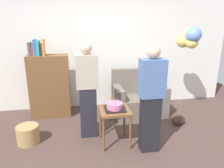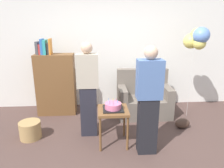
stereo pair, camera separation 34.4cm
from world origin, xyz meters
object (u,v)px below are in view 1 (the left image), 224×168
Objects in this scene: couch at (138,98)px; bookshelf at (49,85)px; person_holding_cake at (151,100)px; balloon_bunch at (189,38)px; side_table at (115,115)px; handbag at (178,120)px; person_blowing_candles at (88,90)px; birthday_cake at (115,106)px; wicker_basket at (28,134)px.

bookshelf is at bearing 174.30° from couch.
couch is 1.91m from bookshelf.
person_holding_cake is 0.88× the size of balloon_bunch.
side_table is at bearing -7.79° from person_holding_cake.
handbag is (0.84, 0.67, -0.73)m from person_holding_cake.
handbag is (0.60, -0.70, -0.24)m from couch.
side_table is 0.64m from person_holding_cake.
balloon_bunch is at bearing 55.95° from handbag.
couch is 0.67× the size of person_blowing_candles.
birthday_cake is at bearing -123.52° from couch.
person_holding_cake is (1.63, -1.56, 0.15)m from bookshelf.
person_blowing_candles is (0.73, -0.96, 0.15)m from bookshelf.
wicker_basket is (-1.91, 0.52, -0.68)m from person_holding_cake.
wicker_basket is (-1.41, 0.26, -0.36)m from side_table.
bookshelf is at bearing 160.36° from handbag.
person_holding_cake is at bearing -135.09° from balloon_bunch.
couch is 3.93× the size of handbag.
balloon_bunch is (1.19, 1.19, 0.80)m from person_holding_cake.
bookshelf reaches higher than birthday_cake.
handbag is (2.75, 0.16, -0.05)m from wicker_basket.
bookshelf is at bearing 131.16° from birthday_cake.
side_table is 2.16× the size of handbag.
bookshelf is 1.22m from person_blowing_candles.
side_table is at bearing 113.49° from birthday_cake.
balloon_bunch is (2.09, 0.59, 0.80)m from person_blowing_candles.
person_holding_cake is 2.09m from wicker_basket.
wicker_basket is at bearing -104.83° from bookshelf.
balloon_bunch is (1.69, 0.93, 0.98)m from birthday_cake.
person_blowing_candles is 1.89m from handbag.
person_blowing_candles is 1.22m from wicker_basket.
side_table is at bearing -10.40° from wicker_basket.
wicker_basket is (-0.28, -1.04, -0.53)m from bookshelf.
handbag is at bearing -121.52° from person_holding_cake.
couch reaches higher than wicker_basket.
couch is 3.06× the size of wicker_basket.
wicker_basket is (-2.15, -0.85, -0.19)m from couch.
person_holding_cake is (0.90, -0.60, 0.00)m from person_blowing_candles.
balloon_bunch is (0.95, -0.18, 1.29)m from couch.
handbag is at bearing -19.64° from bookshelf.
wicker_basket is 3.50m from balloon_bunch.
couch is 2.32m from wicker_basket.
person_blowing_candles is 2.31m from balloon_bunch.
couch is at bearing 169.12° from balloon_bunch.
balloon_bunch is at bearing 36.29° from person_blowing_candles.
person_holding_cake reaches higher than handbag.
couch is at bearing 21.67° from wicker_basket.
person_holding_cake reaches higher than couch.
person_blowing_candles is at bearing -145.69° from couch.
side_table is (-0.74, -1.11, 0.17)m from couch.
couch reaches higher than side_table.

